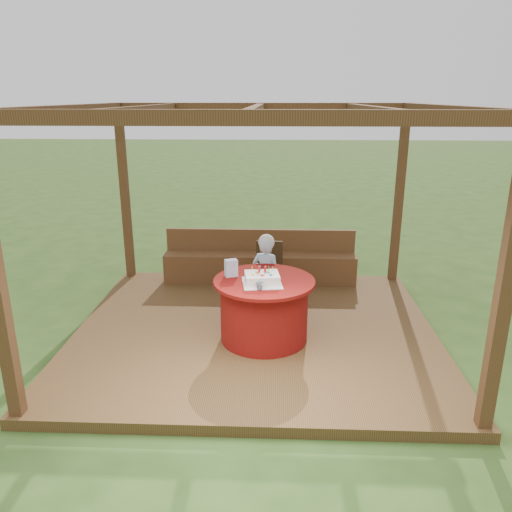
{
  "coord_description": "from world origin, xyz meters",
  "views": [
    {
      "loc": [
        0.25,
        -5.76,
        2.94
      ],
      "look_at": [
        0.0,
        0.25,
        1.0
      ],
      "focal_mm": 35.0,
      "sensor_mm": 36.0,
      "label": 1
    }
  ],
  "objects_px": {
    "table": "(264,309)",
    "elderly_woman": "(266,274)",
    "bench": "(260,265)",
    "chair": "(269,269)",
    "birthday_cake": "(262,278)",
    "gift_bag": "(231,268)",
    "drinking_glass": "(260,286)"
  },
  "relations": [
    {
      "from": "table",
      "to": "elderly_woman",
      "type": "height_order",
      "value": "elderly_woman"
    },
    {
      "from": "bench",
      "to": "drinking_glass",
      "type": "relative_size",
      "value": 34.5
    },
    {
      "from": "birthday_cake",
      "to": "drinking_glass",
      "type": "xyz_separation_m",
      "value": [
        -0.02,
        -0.21,
        -0.02
      ]
    },
    {
      "from": "elderly_woman",
      "to": "gift_bag",
      "type": "bearing_deg",
      "value": -124.81
    },
    {
      "from": "bench",
      "to": "drinking_glass",
      "type": "bearing_deg",
      "value": -88.14
    },
    {
      "from": "chair",
      "to": "gift_bag",
      "type": "bearing_deg",
      "value": -109.95
    },
    {
      "from": "table",
      "to": "elderly_woman",
      "type": "xyz_separation_m",
      "value": [
        0.01,
        0.7,
        0.19
      ]
    },
    {
      "from": "elderly_woman",
      "to": "birthday_cake",
      "type": "bearing_deg",
      "value": -92.2
    },
    {
      "from": "bench",
      "to": "table",
      "type": "xyz_separation_m",
      "value": [
        0.12,
        -2.0,
        0.12
      ]
    },
    {
      "from": "table",
      "to": "birthday_cake",
      "type": "xyz_separation_m",
      "value": [
        -0.02,
        -0.11,
        0.43
      ]
    },
    {
      "from": "table",
      "to": "chair",
      "type": "distance_m",
      "value": 1.3
    },
    {
      "from": "chair",
      "to": "drinking_glass",
      "type": "xyz_separation_m",
      "value": [
        -0.08,
        -1.61,
        0.35
      ]
    },
    {
      "from": "table",
      "to": "gift_bag",
      "type": "bearing_deg",
      "value": 164.31
    },
    {
      "from": "table",
      "to": "elderly_woman",
      "type": "distance_m",
      "value": 0.72
    },
    {
      "from": "table",
      "to": "bench",
      "type": "bearing_deg",
      "value": 93.41
    },
    {
      "from": "bench",
      "to": "birthday_cake",
      "type": "distance_m",
      "value": 2.19
    },
    {
      "from": "bench",
      "to": "table",
      "type": "relative_size",
      "value": 2.51
    },
    {
      "from": "chair",
      "to": "elderly_woman",
      "type": "xyz_separation_m",
      "value": [
        -0.02,
        -0.6,
        0.13
      ]
    },
    {
      "from": "bench",
      "to": "birthday_cake",
      "type": "relative_size",
      "value": 6.07
    },
    {
      "from": "drinking_glass",
      "to": "table",
      "type": "bearing_deg",
      "value": 82.13
    },
    {
      "from": "bench",
      "to": "elderly_woman",
      "type": "relative_size",
      "value": 2.67
    },
    {
      "from": "chair",
      "to": "gift_bag",
      "type": "distance_m",
      "value": 1.33
    },
    {
      "from": "elderly_woman",
      "to": "birthday_cake",
      "type": "xyz_separation_m",
      "value": [
        -0.03,
        -0.8,
        0.24
      ]
    },
    {
      "from": "gift_bag",
      "to": "birthday_cake",
      "type": "bearing_deg",
      "value": -52.48
    },
    {
      "from": "drinking_glass",
      "to": "birthday_cake",
      "type": "bearing_deg",
      "value": 84.17
    },
    {
      "from": "chair",
      "to": "birthday_cake",
      "type": "relative_size",
      "value": 1.68
    },
    {
      "from": "drinking_glass",
      "to": "bench",
      "type": "bearing_deg",
      "value": 91.86
    },
    {
      "from": "elderly_woman",
      "to": "drinking_glass",
      "type": "xyz_separation_m",
      "value": [
        -0.05,
        -1.01,
        0.22
      ]
    },
    {
      "from": "bench",
      "to": "chair",
      "type": "relative_size",
      "value": 3.61
    },
    {
      "from": "chair",
      "to": "elderly_woman",
      "type": "height_order",
      "value": "elderly_woman"
    },
    {
      "from": "table",
      "to": "drinking_glass",
      "type": "relative_size",
      "value": 13.75
    },
    {
      "from": "birthday_cake",
      "to": "gift_bag",
      "type": "relative_size",
      "value": 2.4
    }
  ]
}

